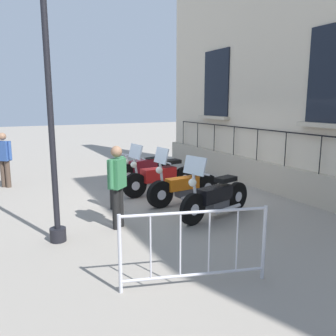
% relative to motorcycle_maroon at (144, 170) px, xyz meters
% --- Properties ---
extents(ground_plane, '(60.00, 60.00, 0.00)m').
position_rel_motorcycle_maroon_xyz_m(ground_plane, '(-0.17, 1.70, -0.44)').
color(ground_plane, gray).
extents(building_facade, '(0.82, 10.15, 7.96)m').
position_rel_motorcycle_maroon_xyz_m(building_facade, '(-3.14, 1.70, 3.42)').
color(building_facade, beige).
rests_on(building_facade, ground_plane).
extents(motorcycle_maroon, '(1.99, 0.90, 0.97)m').
position_rel_motorcycle_maroon_xyz_m(motorcycle_maroon, '(0.00, 0.00, 0.00)').
color(motorcycle_maroon, black).
rests_on(motorcycle_maroon, ground_plane).
extents(motorcycle_red, '(2.17, 0.71, 1.37)m').
position_rel_motorcycle_maroon_xyz_m(motorcycle_red, '(0.05, 1.14, 0.02)').
color(motorcycle_red, black).
rests_on(motorcycle_red, ground_plane).
extents(motorcycle_orange, '(1.99, 0.59, 1.40)m').
position_rel_motorcycle_maroon_xyz_m(motorcycle_orange, '(-0.08, 2.20, -0.02)').
color(motorcycle_orange, black).
rests_on(motorcycle_orange, ground_plane).
extents(motorcycle_black, '(2.02, 0.80, 1.38)m').
position_rel_motorcycle_maroon_xyz_m(motorcycle_black, '(-0.19, 3.40, 0.00)').
color(motorcycle_black, black).
rests_on(motorcycle_black, ground_plane).
extents(lamppost, '(0.36, 0.36, 4.61)m').
position_rel_motorcycle_maroon_xyz_m(lamppost, '(3.01, 3.22, 2.36)').
color(lamppost, black).
rests_on(lamppost, ground_plane).
extents(crowd_barrier, '(1.93, 0.58, 1.05)m').
position_rel_motorcycle_maroon_xyz_m(crowd_barrier, '(1.64, 5.58, 0.12)').
color(crowd_barrier, '#B7B7BF').
rests_on(crowd_barrier, ground_plane).
extents(bollard, '(0.18, 0.18, 1.11)m').
position_rel_motorcycle_maroon_xyz_m(bollard, '(1.54, 1.86, 0.12)').
color(bollard, black).
rests_on(bollard, ground_plane).
extents(pedestrian_standing, '(0.41, 0.41, 1.57)m').
position_rel_motorcycle_maroon_xyz_m(pedestrian_standing, '(3.66, -1.52, 0.43)').
color(pedestrian_standing, '#47382D').
rests_on(pedestrian_standing, ground_plane).
extents(pedestrian_walking, '(0.41, 0.41, 1.61)m').
position_rel_motorcycle_maroon_xyz_m(pedestrian_walking, '(1.84, 3.05, 0.46)').
color(pedestrian_walking, black).
rests_on(pedestrian_walking, ground_plane).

